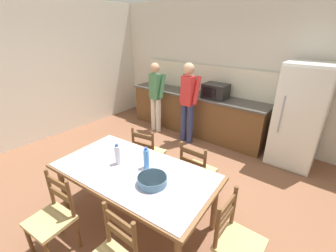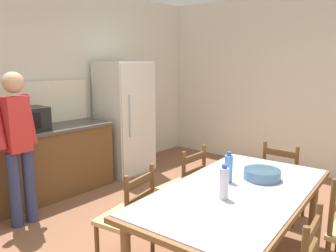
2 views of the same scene
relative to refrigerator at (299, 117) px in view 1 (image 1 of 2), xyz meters
name	(u,v)px [view 1 (image 1 of 2)]	position (x,y,z in m)	size (l,w,h in m)	color
ground_plane	(158,193)	(-1.32, -2.19, -0.90)	(8.32, 8.32, 0.00)	brown
wall_back	(240,72)	(-1.32, 0.47, 0.55)	(6.52, 0.12, 2.90)	silver
wall_left	(39,72)	(-4.58, -2.19, 0.55)	(0.12, 5.20, 2.90)	silver
kitchen_counter	(194,113)	(-2.13, 0.04, -0.43)	(3.32, 0.66, 0.93)	brown
counter_splashback	(203,78)	(-2.13, 0.35, 0.33)	(3.28, 0.03, 0.60)	#EFE8CB
refrigerator	(299,117)	(0.00, 0.00, 0.00)	(0.74, 0.73, 1.80)	silver
microwave	(216,91)	(-1.62, 0.02, 0.18)	(0.50, 0.39, 0.30)	black
dining_table	(134,175)	(-1.22, -2.73, -0.21)	(2.04, 1.19, 0.76)	brown
bottle_near_centre	(118,155)	(-1.46, -2.76, -0.01)	(0.07, 0.07, 0.27)	silver
bottle_off_centre	(146,158)	(-1.13, -2.60, -0.01)	(0.07, 0.07, 0.27)	#4C8ED6
serving_bowl	(152,180)	(-0.87, -2.78, -0.09)	(0.32, 0.32, 0.09)	slate
chair_side_far_left	(148,153)	(-1.72, -1.97, -0.46)	(0.48, 0.47, 0.91)	brown
chair_side_far_right	(197,171)	(-0.85, -1.89, -0.46)	(0.43, 0.41, 0.91)	brown
chair_head_end	(236,242)	(0.05, -2.63, -0.46)	(0.40, 0.42, 0.91)	brown
chair_side_near_left	(53,218)	(-1.59, -3.58, -0.46)	(0.46, 0.44, 0.91)	brown
person_at_sink	(156,94)	(-2.87, -0.48, 0.00)	(0.40, 0.28, 1.60)	silver
person_at_counter	(188,100)	(-1.97, -0.50, 0.05)	(0.42, 0.29, 1.69)	navy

